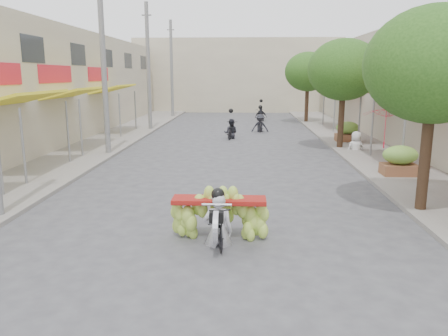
# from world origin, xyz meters

# --- Properties ---
(ground) EXTENTS (120.00, 120.00, 0.00)m
(ground) POSITION_xyz_m (0.00, 0.00, 0.00)
(ground) COLOR #4F4F53
(ground) RESTS_ON ground
(sidewalk_left) EXTENTS (4.00, 60.00, 0.12)m
(sidewalk_left) POSITION_xyz_m (-7.00, 15.00, 0.06)
(sidewalk_left) COLOR gray
(sidewalk_left) RESTS_ON ground
(sidewalk_right) EXTENTS (4.00, 60.00, 0.12)m
(sidewalk_right) POSITION_xyz_m (7.00, 15.00, 0.06)
(sidewalk_right) COLOR gray
(sidewalk_right) RESTS_ON ground
(far_building) EXTENTS (20.00, 6.00, 7.00)m
(far_building) POSITION_xyz_m (0.00, 38.00, 3.50)
(far_building) COLOR #BEB396
(far_building) RESTS_ON ground
(utility_pole_mid) EXTENTS (0.60, 0.24, 8.00)m
(utility_pole_mid) POSITION_xyz_m (-5.40, 12.00, 4.03)
(utility_pole_mid) COLOR slate
(utility_pole_mid) RESTS_ON ground
(utility_pole_far) EXTENTS (0.60, 0.24, 8.00)m
(utility_pole_far) POSITION_xyz_m (-5.40, 21.00, 4.03)
(utility_pole_far) COLOR slate
(utility_pole_far) RESTS_ON ground
(utility_pole_back) EXTENTS (0.60, 0.24, 8.00)m
(utility_pole_back) POSITION_xyz_m (-5.40, 30.00, 4.03)
(utility_pole_back) COLOR slate
(utility_pole_back) RESTS_ON ground
(street_tree_near) EXTENTS (3.40, 3.40, 5.25)m
(street_tree_near) POSITION_xyz_m (5.40, 4.00, 3.78)
(street_tree_near) COLOR #3A2719
(street_tree_near) RESTS_ON ground
(street_tree_mid) EXTENTS (3.40, 3.40, 5.25)m
(street_tree_mid) POSITION_xyz_m (5.40, 14.00, 3.78)
(street_tree_mid) COLOR #3A2719
(street_tree_mid) RESTS_ON ground
(street_tree_far) EXTENTS (3.40, 3.40, 5.25)m
(street_tree_far) POSITION_xyz_m (5.40, 26.00, 3.78)
(street_tree_far) COLOR #3A2719
(street_tree_far) RESTS_ON ground
(produce_crate_mid) EXTENTS (1.20, 0.88, 1.16)m
(produce_crate_mid) POSITION_xyz_m (6.20, 8.00, 0.71)
(produce_crate_mid) COLOR brown
(produce_crate_mid) RESTS_ON ground
(produce_crate_far) EXTENTS (1.20, 0.88, 1.16)m
(produce_crate_far) POSITION_xyz_m (6.20, 16.00, 0.71)
(produce_crate_far) COLOR brown
(produce_crate_far) RESTS_ON ground
(banana_motorbike) EXTENTS (2.20, 1.80, 2.13)m
(banana_motorbike) POSITION_xyz_m (0.22, 1.71, 0.71)
(banana_motorbike) COLOR black
(banana_motorbike) RESTS_ON ground
(market_umbrella) EXTENTS (1.82, 1.82, 1.56)m
(market_umbrella) POSITION_xyz_m (6.07, 9.41, 2.38)
(market_umbrella) COLOR red
(market_umbrella) RESTS_ON ground
(pedestrian) EXTENTS (0.93, 0.65, 1.72)m
(pedestrian) POSITION_xyz_m (6.01, 13.33, 0.98)
(pedestrian) COLOR silver
(pedestrian) RESTS_ON ground
(bg_motorbike_a) EXTENTS (0.84, 1.71, 1.95)m
(bg_motorbike_a) POSITION_xyz_m (-0.02, 17.50, 0.74)
(bg_motorbike_a) COLOR black
(bg_motorbike_a) RESTS_ON ground
(bg_motorbike_b) EXTENTS (1.06, 1.69, 1.95)m
(bg_motorbike_b) POSITION_xyz_m (1.74, 20.49, 0.85)
(bg_motorbike_b) COLOR black
(bg_motorbike_b) RESTS_ON ground
(bg_motorbike_c) EXTENTS (1.07, 1.63, 1.95)m
(bg_motorbike_c) POSITION_xyz_m (2.04, 27.40, 0.81)
(bg_motorbike_c) COLOR black
(bg_motorbike_c) RESTS_ON ground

